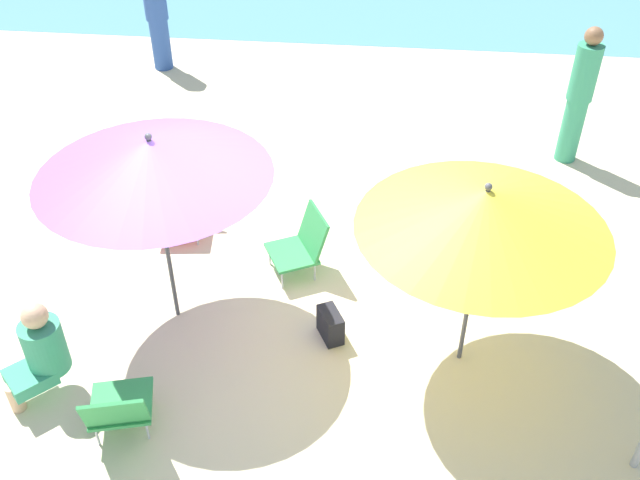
# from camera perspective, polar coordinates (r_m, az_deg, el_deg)

# --- Properties ---
(ground_plane) EXTENTS (40.00, 40.00, 0.00)m
(ground_plane) POSITION_cam_1_polar(r_m,az_deg,el_deg) (6.87, -1.66, -5.98)
(ground_plane) COLOR beige
(umbrella_purple) EXTENTS (1.97, 1.97, 1.96)m
(umbrella_purple) POSITION_cam_1_polar(r_m,az_deg,el_deg) (5.97, -13.21, 6.34)
(umbrella_purple) COLOR #4C4C51
(umbrella_purple) RESTS_ON ground_plane
(umbrella_yellow) EXTENTS (1.98, 1.98, 1.85)m
(umbrella_yellow) POSITION_cam_1_polar(r_m,az_deg,el_deg) (5.56, 12.93, 2.36)
(umbrella_yellow) COLOR #4C4C51
(umbrella_yellow) RESTS_ON ground_plane
(beach_chair_a) EXTENTS (0.58, 0.61, 0.60)m
(beach_chair_a) POSITION_cam_1_polar(r_m,az_deg,el_deg) (7.88, -11.13, 2.70)
(beach_chair_a) COLOR red
(beach_chair_a) RESTS_ON ground_plane
(beach_chair_b) EXTENTS (0.70, 0.68, 0.67)m
(beach_chair_b) POSITION_cam_1_polar(r_m,az_deg,el_deg) (7.15, -1.43, -0.24)
(beach_chair_b) COLOR #33934C
(beach_chair_b) RESTS_ON ground_plane
(beach_chair_c) EXTENTS (0.61, 0.67, 0.61)m
(beach_chair_c) POSITION_cam_1_polar(r_m,az_deg,el_deg) (5.93, -15.70, -12.73)
(beach_chair_c) COLOR #33934C
(beach_chair_c) RESTS_ON ground_plane
(person_a) EXTENTS (0.34, 0.34, 1.62)m
(person_a) POSITION_cam_1_polar(r_m,az_deg,el_deg) (11.47, -12.81, 16.91)
(person_a) COLOR #2D519E
(person_a) RESTS_ON ground_plane
(person_b) EXTENTS (0.30, 0.30, 1.71)m
(person_b) POSITION_cam_1_polar(r_m,az_deg,el_deg) (9.24, 19.91, 10.73)
(person_b) COLOR #389970
(person_b) RESTS_ON ground_plane
(person_c) EXTENTS (0.54, 0.54, 0.96)m
(person_c) POSITION_cam_1_polar(r_m,az_deg,el_deg) (6.29, -21.37, -8.21)
(person_c) COLOR #389970
(person_c) RESTS_ON ground_plane
(beach_bag) EXTENTS (0.28, 0.34, 0.29)m
(beach_bag) POSITION_cam_1_polar(r_m,az_deg,el_deg) (6.57, 0.83, -6.75)
(beach_bag) COLOR black
(beach_bag) RESTS_ON ground_plane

